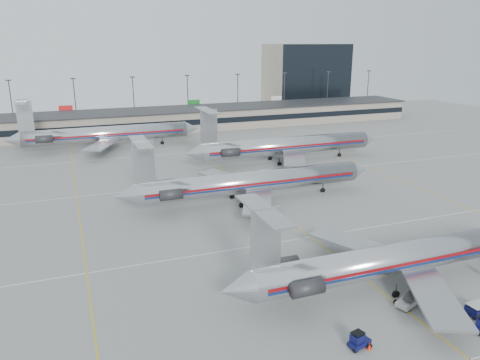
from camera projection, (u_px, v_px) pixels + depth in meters
name	position (u px, v px, depth m)	size (l,w,h in m)	color
ground	(351.00, 268.00, 56.39)	(260.00, 260.00, 0.00)	gray
apron_markings	(311.00, 237.00, 65.35)	(160.00, 0.15, 0.02)	silver
terminal	(171.00, 119.00, 143.29)	(162.00, 17.00, 6.25)	gray
light_mast_row	(161.00, 96.00, 154.31)	(163.60, 0.40, 15.28)	#38383D
distant_building	(305.00, 76.00, 188.47)	(30.00, 20.00, 25.00)	tan
jet_foreground	(399.00, 258.00, 51.80)	(43.28, 25.49, 11.33)	silver
jet_second_row	(248.00, 182.00, 78.73)	(45.75, 26.94, 11.98)	silver
jet_third_row	(284.00, 146.00, 104.62)	(47.11, 28.98, 12.88)	silver
jet_back_row	(103.00, 134.00, 117.55)	(47.38, 29.14, 12.96)	silver
tug_left	(359.00, 341.00, 41.59)	(2.22, 1.51, 1.65)	#0B0D3E
cart_outer	(478.00, 309.00, 46.65)	(2.23, 1.60, 1.22)	#0B0D3E
belt_loader	(411.00, 299.00, 48.54)	(4.62, 2.65, 2.37)	#A1A1A1
ramp_worker_near	(441.00, 299.00, 48.17)	(0.59, 0.39, 1.62)	#92CB13
cone_left	(369.00, 346.00, 41.57)	(0.48, 0.48, 0.65)	#F52508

